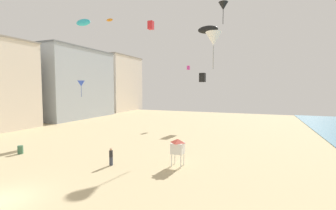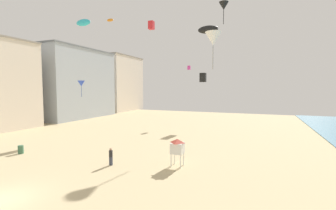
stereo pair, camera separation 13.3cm
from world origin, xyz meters
name	(u,v)px [view 2 (the right image)]	position (x,y,z in m)	size (l,w,h in m)	color
boardwalk_hotel_mid	(66,84)	(-30.29, 35.17, 8.39)	(15.71, 20.19, 16.76)	#ADB7C1
boardwalk_hotel_far	(113,84)	(-30.29, 55.03, 8.77)	(14.37, 16.33, 17.53)	silver
kite_flyer	(111,156)	(2.46, 8.46, 0.92)	(0.34, 0.34, 1.64)	#383D4C
lifeguard_stand	(177,147)	(8.32, 10.57, 1.84)	(1.10, 1.10, 2.55)	white
beach_trash_bin	(21,150)	(-9.13, 7.97, 0.45)	(0.56, 0.56, 0.90)	#3D6B4C
kite_red_box	(151,25)	(-6.18, 34.93, 20.29)	(1.06, 1.06, 1.67)	red
kite_cyan_parafoil	(83,23)	(-1.77, 10.02, 13.94)	(1.76, 0.49, 0.68)	#2DB7CC
kite_orange_parafoil	(110,20)	(-11.05, 27.49, 19.87)	(1.38, 0.38, 0.54)	orange
kite_magenta_box	(189,68)	(0.78, 39.04, 11.65)	(0.55, 0.55, 0.86)	#DB3D9E
kite_blue_delta_2	(81,84)	(-3.06, 10.89, 7.73)	(0.79, 0.79, 1.79)	blue
kite_black_delta	(224,6)	(8.91, 32.78, 21.53)	(1.67, 1.67, 3.79)	black
kite_black_parafoil	(208,30)	(9.71, 16.61, 13.69)	(2.24, 0.62, 0.87)	black
kite_white_delta	(213,39)	(11.42, 10.92, 11.44)	(1.40, 1.40, 3.17)	white
kite_black_box	(203,78)	(4.93, 34.61, 9.28)	(1.10, 1.10, 1.74)	black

